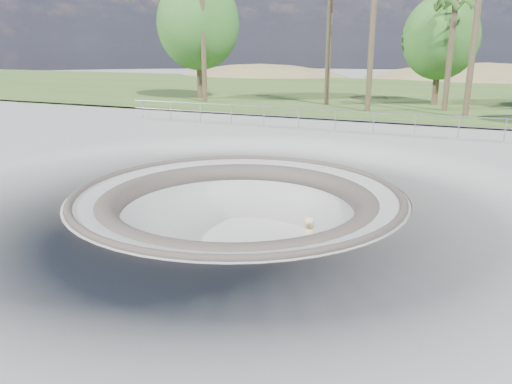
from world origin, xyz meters
TOP-DOWN VIEW (x-y plane):
  - ground at (0.00, 0.00)m, footprint 180.00×180.00m
  - skate_bowl at (0.00, 0.00)m, footprint 14.00×14.00m
  - grass_strip at (0.00, 34.00)m, footprint 180.00×36.00m
  - distant_hills at (3.78, 57.17)m, footprint 103.20×45.00m
  - safety_railing at (0.00, 12.00)m, footprint 25.00×0.06m
  - skateboard at (2.70, -1.08)m, footprint 0.91×0.30m
  - skater at (2.70, -1.08)m, footprint 0.44×0.64m
  - bushy_tree_left at (-13.74, 22.30)m, footprint 6.53×5.93m
  - bushy_tree_mid at (3.99, 24.90)m, footprint 5.25×4.77m

SIDE VIEW (x-z plane):
  - distant_hills at x=3.78m, z-range -21.32..7.28m
  - skate_bowl at x=0.00m, z-range -3.88..0.22m
  - skateboard at x=2.70m, z-range -1.87..-1.78m
  - skater at x=2.70m, z-range -1.81..-0.08m
  - ground at x=0.00m, z-range 0.00..0.00m
  - grass_strip at x=0.00m, z-range 0.16..0.28m
  - safety_railing at x=0.00m, z-range 0.18..1.20m
  - bushy_tree_mid at x=3.99m, z-range 1.08..8.64m
  - bushy_tree_left at x=-13.74m, z-range 1.31..10.72m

